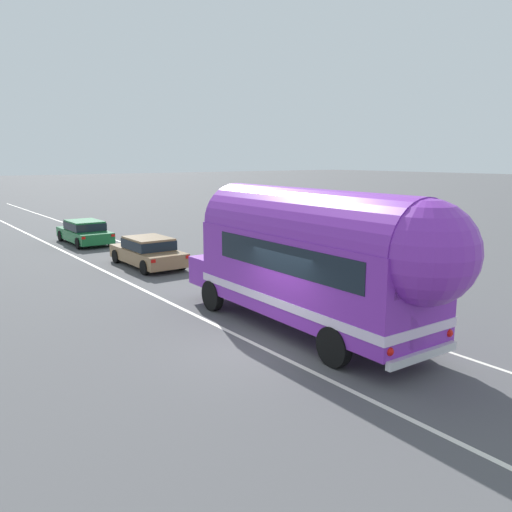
{
  "coord_description": "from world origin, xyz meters",
  "views": [
    {
      "loc": [
        -7.84,
        -10.42,
        4.95
      ],
      "look_at": [
        1.91,
        2.94,
        1.82
      ],
      "focal_mm": 36.49,
      "sensor_mm": 36.0,
      "label": 1
    }
  ],
  "objects": [
    {
      "name": "ground_plane",
      "position": [
        0.0,
        0.0,
        0.0
      ],
      "size": [
        300.0,
        300.0,
        0.0
      ],
      "primitive_type": "plane",
      "color": "#4C4C4F"
    },
    {
      "name": "lane_markings",
      "position": [
        1.72,
        12.0,
        0.0
      ],
      "size": [
        3.85,
        80.0,
        0.01
      ],
      "color": "silver",
      "rests_on": "ground"
    },
    {
      "name": "painted_bus",
      "position": [
        1.84,
        -0.06,
        2.31
      ],
      "size": [
        2.73,
        10.29,
        4.12
      ],
      "color": "purple",
      "rests_on": "ground"
    },
    {
      "name": "car_lead",
      "position": [
        2.03,
        11.55,
        0.74
      ],
      "size": [
        2.02,
        4.64,
        1.37
      ],
      "color": "olive",
      "rests_on": "ground"
    },
    {
      "name": "car_second",
      "position": [
        1.78,
        19.74,
        0.75
      ],
      "size": [
        2.02,
        4.81,
        1.37
      ],
      "color": "#196633",
      "rests_on": "ground"
    }
  ]
}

